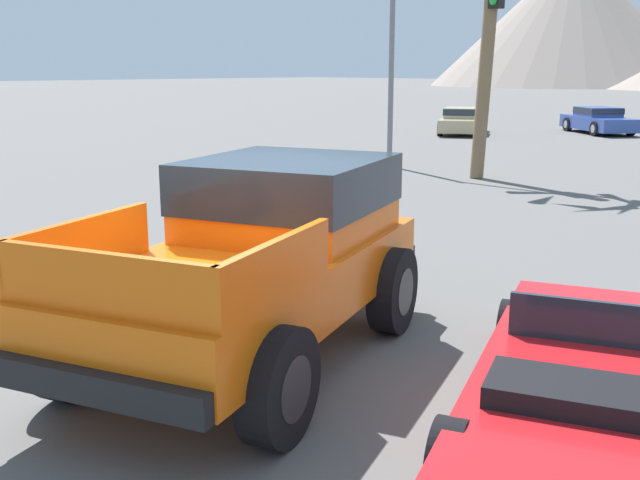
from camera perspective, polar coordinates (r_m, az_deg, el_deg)
The scene contains 6 objects.
ground_plane at distance 7.99m, azimuth -5.39°, elevation -8.54°, with size 320.00×320.00×0.00m, color #5B5956.
orange_pickup_truck at distance 7.73m, azimuth -4.19°, elevation -0.48°, with size 3.58×5.21×1.97m.
red_convertible_car at distance 6.52m, azimuth 19.93°, elevation -10.74°, with size 3.37×4.92×0.98m.
parked_car_blue at distance 36.53m, azimuth 20.44°, elevation 8.56°, with size 4.46×4.02×1.17m.
parked_car_tan at distance 34.61m, azimuth 10.78°, elevation 8.94°, with size 3.65×4.66×1.17m.
traffic_light_main at distance 21.73m, azimuth 8.72°, elevation 15.53°, with size 4.00×0.38×5.60m.
Camera 1 is at (5.73, -4.73, 2.93)m, focal length 42.00 mm.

